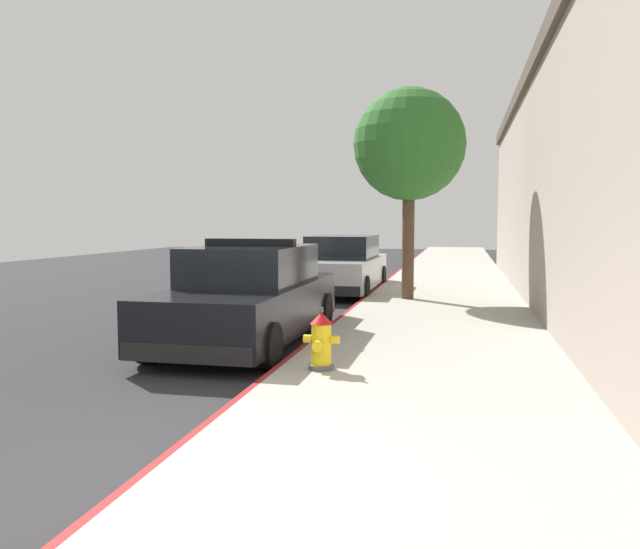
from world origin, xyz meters
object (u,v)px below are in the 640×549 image
street_tree (409,146)px  fire_hydrant (321,341)px  police_cruiser (250,297)px  parked_car_silver_ahead (342,266)px

street_tree → fire_hydrant: bearing=-93.5°
police_cruiser → fire_hydrant: police_cruiser is taller
police_cruiser → street_tree: (2.11, 5.08, 2.93)m
police_cruiser → parked_car_silver_ahead: (0.16, 7.25, -0.00)m
parked_car_silver_ahead → fire_hydrant: bearing=-80.9°
fire_hydrant → street_tree: 7.94m
police_cruiser → fire_hydrant: (1.67, -2.19, -0.23)m
parked_car_silver_ahead → fire_hydrant: size_ratio=6.37×
police_cruiser → street_tree: size_ratio=1.00×
fire_hydrant → street_tree: street_tree is taller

